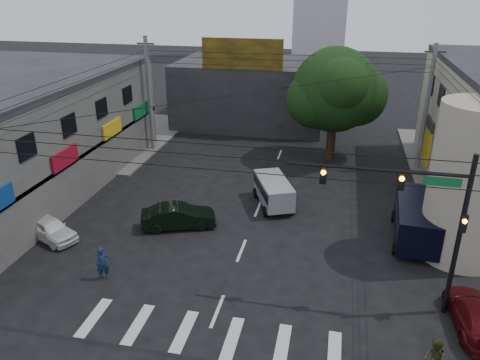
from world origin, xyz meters
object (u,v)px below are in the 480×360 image
(white_compact, at_px, (50,229))
(dark_sedan, at_px, (178,216))
(navy_van, at_px, (416,221))
(maroon_sedan, at_px, (475,315))
(street_tree, at_px, (335,90))
(silver_minivan, at_px, (273,193))
(traffic_gantry, at_px, (419,208))
(utility_pole_far_left, at_px, (150,95))
(pedestrian_olive, at_px, (434,359))
(utility_pole_far_right, at_px, (426,109))
(traffic_officer, at_px, (103,264))

(white_compact, bearing_deg, dark_sedan, -43.34)
(white_compact, relative_size, navy_van, 0.69)
(maroon_sedan, height_order, navy_van, navy_van)
(street_tree, height_order, silver_minivan, street_tree)
(traffic_gantry, relative_size, white_compact, 1.85)
(utility_pole_far_left, height_order, navy_van, utility_pole_far_left)
(street_tree, distance_m, traffic_gantry, 18.42)
(silver_minivan, bearing_deg, maroon_sedan, -157.39)
(maroon_sedan, relative_size, silver_minivan, 1.01)
(traffic_gantry, distance_m, silver_minivan, 11.84)
(silver_minivan, relative_size, pedestrian_olive, 2.56)
(maroon_sedan, bearing_deg, traffic_gantry, -19.69)
(street_tree, height_order, utility_pole_far_right, utility_pole_far_right)
(maroon_sedan, bearing_deg, pedestrian_olive, 52.61)
(utility_pole_far_right, relative_size, silver_minivan, 2.13)
(dark_sedan, distance_m, traffic_officer, 5.85)
(dark_sedan, xyz_separation_m, navy_van, (13.03, 1.41, 0.41))
(dark_sedan, relative_size, pedestrian_olive, 2.64)
(white_compact, distance_m, pedestrian_olive, 19.81)
(dark_sedan, xyz_separation_m, traffic_officer, (-1.82, -5.56, 0.15))
(pedestrian_olive, bearing_deg, traffic_gantry, 178.30)
(navy_van, xyz_separation_m, pedestrian_olive, (-0.60, -10.07, -0.25))
(utility_pole_far_right, height_order, navy_van, utility_pole_far_right)
(white_compact, height_order, maroon_sedan, maroon_sedan)
(traffic_gantry, height_order, utility_pole_far_right, utility_pole_far_right)
(utility_pole_far_right, distance_m, white_compact, 26.10)
(utility_pole_far_left, distance_m, traffic_officer, 18.81)
(maroon_sedan, distance_m, silver_minivan, 13.53)
(navy_van, bearing_deg, pedestrian_olive, -179.35)
(white_compact, xyz_separation_m, pedestrian_olive, (18.89, -5.95, 0.23))
(street_tree, xyz_separation_m, dark_sedan, (-8.04, -13.28, -4.78))
(traffic_gantry, xyz_separation_m, navy_van, (1.16, 6.14, -3.73))
(dark_sedan, height_order, white_compact, dark_sedan)
(white_compact, bearing_deg, street_tree, -18.27)
(white_compact, bearing_deg, maroon_sedan, -73.64)
(white_compact, relative_size, traffic_officer, 2.30)
(utility_pole_far_right, distance_m, navy_van, 11.51)
(traffic_gantry, bearing_deg, utility_pole_far_left, 137.14)
(pedestrian_olive, bearing_deg, dark_sedan, -134.70)
(silver_minivan, bearing_deg, traffic_gantry, -164.19)
(pedestrian_olive, bearing_deg, white_compact, -117.35)
(dark_sedan, relative_size, maroon_sedan, 1.02)
(utility_pole_far_left, distance_m, maroon_sedan, 27.80)
(utility_pole_far_right, height_order, maroon_sedan, utility_pole_far_right)
(traffic_gantry, bearing_deg, dark_sedan, 158.28)
(utility_pole_far_right, relative_size, dark_sedan, 2.06)
(white_compact, relative_size, pedestrian_olive, 2.30)
(traffic_gantry, distance_m, utility_pole_far_left, 25.00)
(utility_pole_far_left, bearing_deg, traffic_officer, -75.42)
(utility_pole_far_right, relative_size, navy_van, 1.63)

